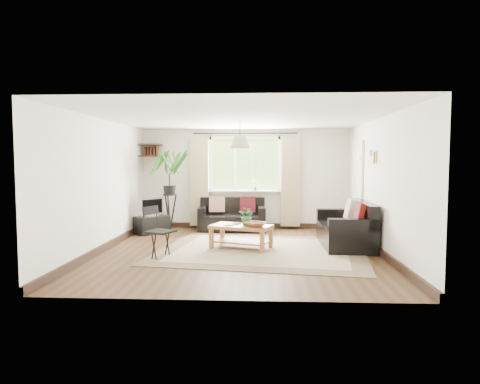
{
  "coord_description": "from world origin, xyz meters",
  "views": [
    {
      "loc": [
        0.41,
        -7.65,
        1.63
      ],
      "look_at": [
        0.0,
        0.4,
        1.05
      ],
      "focal_mm": 32.0,
      "sensor_mm": 36.0,
      "label": 1
    }
  ],
  "objects_px": {
    "tv_stand": "(152,225)",
    "palm_stand": "(170,191)",
    "sofa_right": "(345,225)",
    "folding_chair": "(161,232)",
    "coffee_table": "(241,237)",
    "sofa_back": "(232,215)"
  },
  "relations": [
    {
      "from": "sofa_right",
      "to": "palm_stand",
      "type": "bearing_deg",
      "value": -111.91
    },
    {
      "from": "coffee_table",
      "to": "palm_stand",
      "type": "xyz_separation_m",
      "value": [
        -1.74,
        1.86,
        0.72
      ]
    },
    {
      "from": "sofa_right",
      "to": "folding_chair",
      "type": "bearing_deg",
      "value": -70.52
    },
    {
      "from": "palm_stand",
      "to": "folding_chair",
      "type": "relative_size",
      "value": 2.18
    },
    {
      "from": "coffee_table",
      "to": "tv_stand",
      "type": "bearing_deg",
      "value": 142.66
    },
    {
      "from": "coffee_table",
      "to": "folding_chair",
      "type": "distance_m",
      "value": 1.56
    },
    {
      "from": "tv_stand",
      "to": "palm_stand",
      "type": "height_order",
      "value": "palm_stand"
    },
    {
      "from": "coffee_table",
      "to": "tv_stand",
      "type": "height_order",
      "value": "coffee_table"
    },
    {
      "from": "coffee_table",
      "to": "folding_chair",
      "type": "bearing_deg",
      "value": -148.92
    },
    {
      "from": "tv_stand",
      "to": "sofa_back",
      "type": "bearing_deg",
      "value": -30.94
    },
    {
      "from": "tv_stand",
      "to": "folding_chair",
      "type": "distance_m",
      "value": 2.53
    },
    {
      "from": "palm_stand",
      "to": "tv_stand",
      "type": "bearing_deg",
      "value": -143.37
    },
    {
      "from": "sofa_right",
      "to": "palm_stand",
      "type": "distance_m",
      "value": 4.05
    },
    {
      "from": "palm_stand",
      "to": "folding_chair",
      "type": "distance_m",
      "value": 2.74
    },
    {
      "from": "sofa_back",
      "to": "palm_stand",
      "type": "xyz_separation_m",
      "value": [
        -1.43,
        -0.23,
        0.58
      ]
    },
    {
      "from": "tv_stand",
      "to": "palm_stand",
      "type": "relative_size",
      "value": 0.39
    },
    {
      "from": "palm_stand",
      "to": "folding_chair",
      "type": "height_order",
      "value": "palm_stand"
    },
    {
      "from": "sofa_right",
      "to": "tv_stand",
      "type": "distance_m",
      "value": 4.26
    },
    {
      "from": "sofa_back",
      "to": "coffee_table",
      "type": "distance_m",
      "value": 2.12
    },
    {
      "from": "sofa_right",
      "to": "folding_chair",
      "type": "distance_m",
      "value": 3.49
    },
    {
      "from": "sofa_back",
      "to": "coffee_table",
      "type": "xyz_separation_m",
      "value": [
        0.32,
        -2.09,
        -0.14
      ]
    },
    {
      "from": "tv_stand",
      "to": "folding_chair",
      "type": "height_order",
      "value": "folding_chair"
    }
  ]
}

